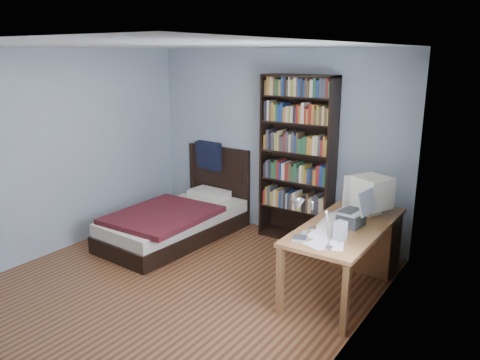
% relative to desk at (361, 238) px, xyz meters
% --- Properties ---
extents(room, '(4.20, 4.24, 2.50)m').
position_rel_desk_xyz_m(room, '(-1.48, -1.45, 0.83)').
color(room, '#532A18').
rests_on(room, ground).
extents(desk, '(0.75, 1.70, 0.73)m').
position_rel_desk_xyz_m(desk, '(0.00, 0.00, 0.00)').
color(desk, brown).
rests_on(desk, floor).
extents(crt_monitor, '(0.50, 0.46, 0.43)m').
position_rel_desk_xyz_m(crt_monitor, '(0.07, -0.02, 0.55)').
color(crt_monitor, beige).
rests_on(crt_monitor, desk).
extents(laptop, '(0.35, 0.35, 0.39)m').
position_rel_desk_xyz_m(laptop, '(0.07, -0.50, 0.42)').
color(laptop, '#2D2D30').
rests_on(laptop, desk).
extents(desk_lamp, '(0.21, 0.47, 0.56)m').
position_rel_desk_xyz_m(desk_lamp, '(0.00, -1.52, 0.76)').
color(desk_lamp, '#99999E').
rests_on(desk_lamp, desk).
extents(keyboard, '(0.22, 0.47, 0.04)m').
position_rel_desk_xyz_m(keyboard, '(-0.15, -0.51, 0.33)').
color(keyboard, '#B3A795').
rests_on(keyboard, desk).
extents(speaker, '(0.12, 0.12, 0.19)m').
position_rel_desk_xyz_m(speaker, '(0.11, -0.93, 0.41)').
color(speaker, gray).
rests_on(speaker, desk).
extents(soda_can, '(0.06, 0.06, 0.11)m').
position_rel_desk_xyz_m(soda_can, '(-0.10, -0.30, 0.36)').
color(soda_can, '#093507').
rests_on(soda_can, desk).
extents(mouse, '(0.06, 0.10, 0.03)m').
position_rel_desk_xyz_m(mouse, '(-0.04, -0.23, 0.33)').
color(mouse, silver).
rests_on(mouse, desk).
extents(phone_silver, '(0.10, 0.11, 0.02)m').
position_rel_desk_xyz_m(phone_silver, '(-0.23, -0.81, 0.32)').
color(phone_silver, silver).
rests_on(phone_silver, desk).
extents(phone_grey, '(0.06, 0.09, 0.02)m').
position_rel_desk_xyz_m(phone_grey, '(-0.25, -0.95, 0.32)').
color(phone_grey, gray).
rests_on(phone_grey, desk).
extents(external_drive, '(0.16, 0.16, 0.03)m').
position_rel_desk_xyz_m(external_drive, '(-0.21, -1.12, 0.32)').
color(external_drive, gray).
rests_on(external_drive, desk).
extents(bookshelf, '(0.98, 0.30, 2.18)m').
position_rel_desk_xyz_m(bookshelf, '(-1.07, 0.49, 0.67)').
color(bookshelf, black).
rests_on(bookshelf, floor).
extents(bed, '(1.14, 2.13, 1.16)m').
position_rel_desk_xyz_m(bed, '(-2.43, -0.32, -0.16)').
color(bed, black).
rests_on(bed, floor).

